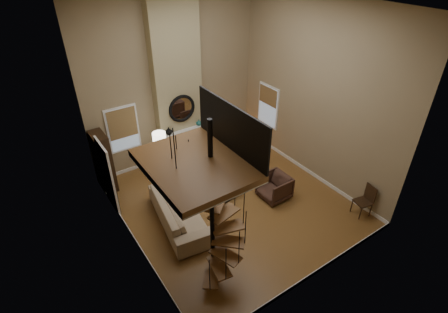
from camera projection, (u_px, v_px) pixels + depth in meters
ground at (232, 202)px, 10.39m from camera, size 6.00×6.50×0.01m
back_wall at (174, 81)px, 11.15m from camera, size 6.00×0.02×5.50m
front_wall at (331, 183)px, 6.64m from camera, size 6.00×0.02×5.50m
left_wall at (119, 155)px, 7.48m from camera, size 0.02×6.50×5.50m
right_wall at (315, 94)px, 10.31m from camera, size 0.02×6.50×5.50m
ceiling at (235, 4)px, 7.40m from camera, size 6.00×6.50×0.01m
baseboard_back at (180, 152)px, 12.61m from camera, size 6.00×0.02×0.12m
baseboard_front at (312, 275)px, 8.11m from camera, size 6.00×0.02×0.12m
baseboard_left at (137, 243)px, 8.95m from camera, size 0.02×6.50×0.12m
baseboard_right at (304, 168)px, 11.77m from camera, size 0.02×6.50×0.12m
chimney_breast at (177, 83)px, 11.02m from camera, size 1.60×0.38×5.50m
hearth at (189, 162)px, 12.16m from camera, size 1.50×0.60×0.04m
firebox at (184, 145)px, 12.08m from camera, size 0.95×0.02×0.72m
mantel at (184, 131)px, 11.70m from camera, size 1.70×0.18×0.06m
mirror_frame at (182, 109)px, 11.30m from camera, size 0.94×0.10×0.94m
mirror_disc at (182, 109)px, 11.31m from camera, size 0.80×0.01×0.80m
vase_left at (169, 131)px, 11.38m from camera, size 0.24×0.24×0.25m
vase_right at (199, 122)px, 11.93m from camera, size 0.20×0.20×0.21m
window_back at (123, 128)px, 10.85m from camera, size 1.02×0.06×1.52m
window_right at (268, 105)px, 12.30m from camera, size 0.06×1.02×1.52m
entry_door at (108, 177)px, 9.68m from camera, size 0.10×1.05×2.16m
loft at (199, 160)px, 6.42m from camera, size 1.70×2.20×1.09m
spiral_stair at (212, 214)px, 7.34m from camera, size 1.47×1.47×4.06m
hutch at (103, 161)px, 10.50m from camera, size 0.39×0.83×1.86m
sofa at (179, 211)px, 9.45m from camera, size 1.40×2.72×0.76m
armchair_near at (250, 162)px, 11.56m from camera, size 0.77×0.75×0.68m
armchair_far at (276, 186)px, 10.45m from camera, size 0.85×0.83×0.77m
coffee_table at (224, 190)px, 10.40m from camera, size 1.24×0.72×0.45m
bowl at (223, 184)px, 10.32m from camera, size 0.43×0.43×0.11m
book at (236, 184)px, 10.36m from camera, size 0.25×0.29×0.02m
floor_lamp at (160, 142)px, 10.59m from camera, size 0.41×0.41×1.71m
accent_lamp at (226, 140)px, 12.96m from camera, size 0.14×0.14×0.51m
side_chair at (366, 199)px, 9.69m from camera, size 0.50×0.48×0.92m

